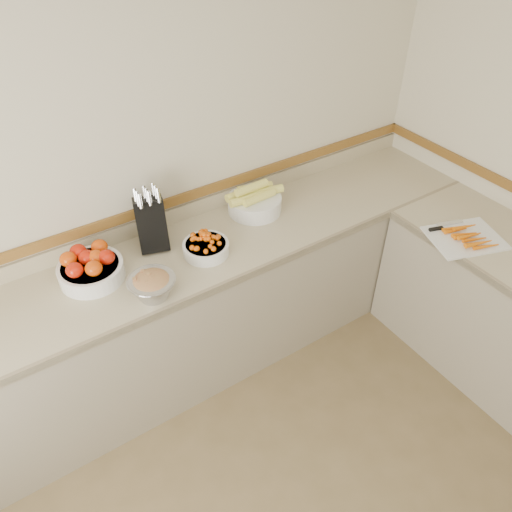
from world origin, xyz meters
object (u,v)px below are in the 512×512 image
knife_block (151,223)px  rhubarb_bowl (152,286)px  cherry_tomato_bowl (206,246)px  tomato_bowl (90,267)px  cutting_board (466,237)px  corn_bowl (254,201)px

knife_block → rhubarb_bowl: 0.43m
cherry_tomato_bowl → rhubarb_bowl: cherry_tomato_bowl is taller
tomato_bowl → cutting_board: bearing=-24.2°
tomato_bowl → cherry_tomato_bowl: 0.62m
knife_block → corn_bowl: bearing=-1.6°
knife_block → cherry_tomato_bowl: size_ratio=1.50×
tomato_bowl → cherry_tomato_bowl: size_ratio=1.31×
knife_block → rhubarb_bowl: (-0.18, -0.38, -0.09)m
cherry_tomato_bowl → corn_bowl: bearing=24.2°
knife_block → cherry_tomato_bowl: bearing=-46.3°
cherry_tomato_bowl → corn_bowl: size_ratio=0.70×
tomato_bowl → rhubarb_bowl: (0.21, -0.30, -0.00)m
rhubarb_bowl → cherry_tomato_bowl: bearing=22.0°
tomato_bowl → cutting_board: size_ratio=0.70×
corn_bowl → cutting_board: corn_bowl is taller
tomato_bowl → corn_bowl: 1.05m
tomato_bowl → corn_bowl: bearing=3.1°
knife_block → tomato_bowl: knife_block is taller
cherry_tomato_bowl → rhubarb_bowl: 0.42m
corn_bowl → rhubarb_bowl: (-0.84, -0.36, -0.00)m
knife_block → corn_bowl: size_ratio=1.05×
cherry_tomato_bowl → cutting_board: size_ratio=0.53×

